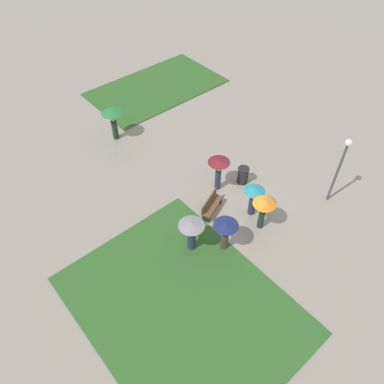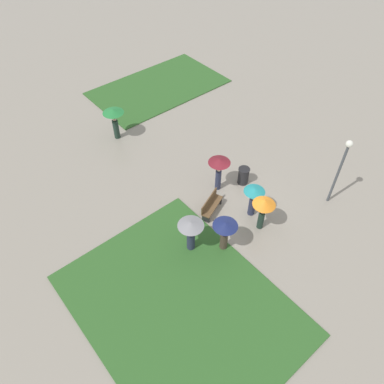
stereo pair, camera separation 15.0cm
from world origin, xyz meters
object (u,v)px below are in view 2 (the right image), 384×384
(park_bench, at_px, (211,205))
(crowd_person_teal, at_px, (254,196))
(lamp_post, at_px, (342,163))
(crowd_person_orange, at_px, (264,207))
(crowd_person_grey, at_px, (191,230))
(lone_walker_far_path, at_px, (114,117))
(trash_bin, at_px, (243,176))
(crowd_person_navy, at_px, (225,230))
(crowd_person_maroon, at_px, (219,166))

(park_bench, xyz_separation_m, crowd_person_teal, (1.39, -1.33, 0.72))
(lamp_post, relative_size, crowd_person_orange, 2.05)
(crowd_person_grey, bearing_deg, park_bench, -88.37)
(crowd_person_teal, xyz_separation_m, lone_walker_far_path, (-1.74, 9.14, 0.25))
(trash_bin, bearing_deg, crowd_person_navy, -146.90)
(crowd_person_grey, relative_size, crowd_person_teal, 1.05)
(lamp_post, xyz_separation_m, crowd_person_teal, (-3.53, 1.87, -1.28))
(crowd_person_orange, height_order, crowd_person_teal, crowd_person_orange)
(park_bench, distance_m, crowd_person_navy, 2.32)
(crowd_person_teal, bearing_deg, park_bench, -110.52)
(crowd_person_orange, xyz_separation_m, crowd_person_navy, (-2.10, 0.24, -0.14))
(park_bench, bearing_deg, crowd_person_orange, -84.93)
(trash_bin, bearing_deg, lamp_post, -57.26)
(crowd_person_teal, xyz_separation_m, crowd_person_navy, (-2.39, -0.60, 0.09))
(lone_walker_far_path, bearing_deg, lamp_post, -122.95)
(crowd_person_navy, bearing_deg, crowd_person_grey, -30.38)
(crowd_person_grey, distance_m, lone_walker_far_path, 9.01)
(park_bench, xyz_separation_m, crowd_person_orange, (1.10, -2.17, 0.95))
(park_bench, xyz_separation_m, crowd_person_navy, (-1.00, -1.94, 0.81))
(crowd_person_teal, bearing_deg, crowd_person_orange, 4.16)
(lamp_post, bearing_deg, trash_bin, 122.74)
(crowd_person_orange, xyz_separation_m, lone_walker_far_path, (-1.45, 9.98, 0.02))
(crowd_person_teal, bearing_deg, lamp_post, 85.40)
(crowd_person_grey, distance_m, crowd_person_teal, 3.51)
(park_bench, height_order, crowd_person_maroon, crowd_person_maroon)
(crowd_person_grey, xyz_separation_m, crowd_person_orange, (3.20, -1.14, 0.14))
(crowd_person_orange, distance_m, crowd_person_teal, 0.92)
(lamp_post, height_order, crowd_person_teal, lamp_post)
(crowd_person_orange, bearing_deg, park_bench, -129.79)
(crowd_person_navy, bearing_deg, crowd_person_orange, -177.58)
(crowd_person_grey, relative_size, crowd_person_navy, 1.02)
(crowd_person_maroon, bearing_deg, crowd_person_teal, -95.57)
(lamp_post, xyz_separation_m, trash_bin, (-2.32, 3.61, -1.99))
(crowd_person_navy, bearing_deg, park_bench, -108.42)
(trash_bin, bearing_deg, crowd_person_orange, -120.17)
(crowd_person_teal, xyz_separation_m, crowd_person_maroon, (-0.07, 2.27, 0.33))
(lamp_post, relative_size, lone_walker_far_path, 1.95)
(trash_bin, relative_size, crowd_person_maroon, 0.47)
(lamp_post, distance_m, crowd_person_teal, 4.20)
(trash_bin, relative_size, crowd_person_navy, 0.54)
(crowd_person_teal, bearing_deg, crowd_person_maroon, -154.94)
(lamp_post, bearing_deg, crowd_person_grey, 162.82)
(crowd_person_navy, bearing_deg, trash_bin, -138.02)
(crowd_person_grey, relative_size, crowd_person_orange, 0.98)
(lamp_post, height_order, crowd_person_maroon, lamp_post)
(trash_bin, xyz_separation_m, crowd_person_navy, (-3.60, -2.34, 0.80))
(crowd_person_maroon, xyz_separation_m, crowd_person_navy, (-2.32, -2.88, -0.24))
(trash_bin, bearing_deg, crowd_person_teal, -124.76)
(crowd_person_orange, bearing_deg, crowd_person_maroon, -160.66)
(park_bench, bearing_deg, crowd_person_maroon, 13.76)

